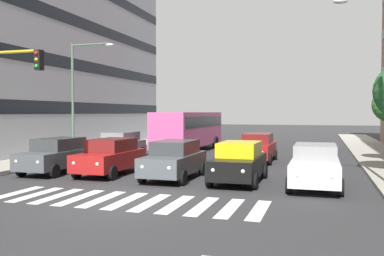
% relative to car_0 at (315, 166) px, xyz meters
% --- Properties ---
extents(ground_plane, '(180.00, 180.00, 0.00)m').
position_rel_car_0_xyz_m(ground_plane, '(6.07, 4.42, -0.89)').
color(ground_plane, '#2D2D30').
extents(building_right_block_0, '(9.74, 25.59, 20.00)m').
position_rel_car_0_xyz_m(building_right_block_0, '(22.70, -14.31, 9.11)').
color(building_right_block_0, '#ADB2BC').
rests_on(building_right_block_0, ground_plane).
extents(crosswalk_markings, '(9.45, 2.80, 0.01)m').
position_rel_car_0_xyz_m(crosswalk_markings, '(6.07, 4.42, -0.88)').
color(crosswalk_markings, silver).
rests_on(crosswalk_markings, ground_plane).
extents(car_0, '(2.02, 4.44, 1.72)m').
position_rel_car_0_xyz_m(car_0, '(0.00, 0.00, 0.00)').
color(car_0, silver).
rests_on(car_0, ground_plane).
extents(car_1, '(2.02, 4.44, 1.72)m').
position_rel_car_0_xyz_m(car_1, '(3.13, -0.40, 0.00)').
color(car_1, black).
rests_on(car_1, ground_plane).
extents(car_2, '(2.02, 4.44, 1.72)m').
position_rel_car_0_xyz_m(car_2, '(6.07, -0.43, 0.00)').
color(car_2, '#474C51').
rests_on(car_2, ground_plane).
extents(car_3, '(2.02, 4.44, 1.72)m').
position_rel_car_0_xyz_m(car_3, '(9.44, -0.74, 0.00)').
color(car_3, maroon).
rests_on(car_3, ground_plane).
extents(car_4, '(2.02, 4.44, 1.72)m').
position_rel_car_0_xyz_m(car_4, '(12.26, -0.51, 0.00)').
color(car_4, '#474C51').
rests_on(car_4, ground_plane).
extents(car_row2_0, '(2.02, 4.44, 1.72)m').
position_rel_car_0_xyz_m(car_row2_0, '(12.26, -7.21, 0.00)').
color(car_row2_0, '#B2B7BC').
rests_on(car_row2_0, ground_plane).
extents(car_row2_1, '(2.02, 4.44, 1.72)m').
position_rel_car_0_xyz_m(car_row2_1, '(3.46, -8.09, 0.00)').
color(car_row2_1, maroon).
rests_on(car_row2_1, ground_plane).
extents(bus_behind_traffic, '(2.78, 10.50, 3.00)m').
position_rel_car_0_xyz_m(bus_behind_traffic, '(9.44, -13.28, 0.97)').
color(bus_behind_traffic, '#DB5193').
rests_on(bus_behind_traffic, ground_plane).
extents(street_lamp_right, '(3.03, 0.28, 7.27)m').
position_rel_car_0_xyz_m(street_lamp_right, '(14.56, -6.14, 3.72)').
color(street_lamp_right, '#4C6B56').
rests_on(street_lamp_right, sidewalk_right).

